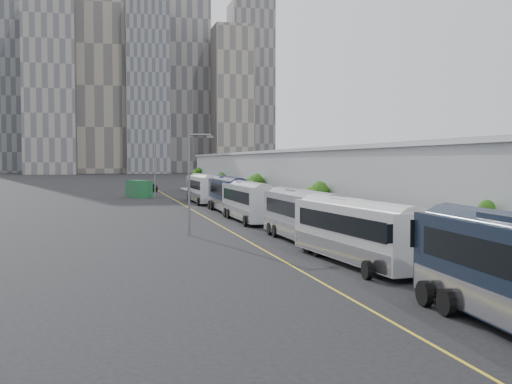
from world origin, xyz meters
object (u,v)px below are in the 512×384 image
object	(u,v)px
bus_2	(356,237)
street_lamp_far	(156,166)
bus_4	(248,205)
street_lamp_near	(192,176)
bus_3	(304,220)
suv	(148,188)
shipping_container	(139,189)
bus_6	(203,191)
bus_5	(229,197)

from	to	relation	value
bus_2	street_lamp_far	world-z (taller)	street_lamp_far
bus_4	street_lamp_near	bearing A→B (deg)	-124.15
bus_2	bus_3	xyz separation A→B (m)	(0.12, 10.37, 0.03)
bus_4	street_lamp_far	distance (m)	40.10
street_lamp_far	suv	bearing A→B (deg)	89.47
street_lamp_far	shipping_container	xyz separation A→B (m)	(-2.47, 4.65, -3.76)
bus_2	bus_6	world-z (taller)	bus_6
street_lamp_far	street_lamp_near	bearing A→B (deg)	-91.19
bus_6	shipping_container	size ratio (longest dim) A/B	2.43
street_lamp_near	shipping_container	world-z (taller)	street_lamp_near
bus_2	bus_4	size ratio (longest dim) A/B	0.97
bus_3	shipping_container	bearing A→B (deg)	97.44
bus_3	shipping_container	world-z (taller)	bus_3
bus_3	bus_4	bearing A→B (deg)	90.81
bus_4	bus_6	xyz separation A→B (m)	(-0.24, 28.20, 0.07)
bus_2	bus_3	bearing A→B (deg)	84.64
street_lamp_far	suv	xyz separation A→B (m)	(0.21, 22.39, -4.34)
street_lamp_near	suv	world-z (taller)	street_lamp_near
street_lamp_near	street_lamp_far	bearing A→B (deg)	88.81
bus_6	street_lamp_near	distance (m)	39.30
bus_3	bus_5	distance (m)	28.06
bus_6	street_lamp_far	xyz separation A→B (m)	(-5.66, 11.31, 3.45)
bus_4	street_lamp_far	xyz separation A→B (m)	(-5.90, 39.51, 3.52)
bus_4	street_lamp_far	bearing A→B (deg)	98.01
bus_5	street_lamp_far	distance (m)	28.85
bus_5	street_lamp_far	bearing A→B (deg)	103.66
street_lamp_near	street_lamp_far	distance (m)	49.93
bus_6	street_lamp_near	bearing A→B (deg)	-100.31
bus_5	shipping_container	world-z (taller)	bus_5
street_lamp_near	suv	bearing A→B (deg)	89.01
bus_4	street_lamp_near	world-z (taller)	street_lamp_near
bus_3	bus_4	distance (m)	16.53
shipping_container	bus_3	bearing A→B (deg)	-100.65
bus_4	bus_2	bearing A→B (deg)	-89.70
bus_5	suv	size ratio (longest dim) A/B	2.40
bus_2	shipping_container	world-z (taller)	bus_2
street_lamp_far	bus_6	bearing A→B (deg)	-63.42
bus_2	bus_5	distance (m)	38.42
bus_6	shipping_container	xyz separation A→B (m)	(-8.13, 15.96, -0.32)
bus_5	shipping_container	distance (m)	33.75
bus_6	suv	distance (m)	34.15
bus_3	bus_5	xyz separation A→B (m)	(-0.20, 28.06, 0.13)
bus_3	bus_5	world-z (taller)	bus_5
bus_3	suv	xyz separation A→B (m)	(-6.17, 78.42, -0.78)
street_lamp_near	bus_4	bearing A→B (deg)	56.33
bus_2	suv	world-z (taller)	bus_2
bus_5	street_lamp_far	world-z (taller)	street_lamp_far
bus_6	street_lamp_far	size ratio (longest dim) A/B	1.55
bus_3	bus_4	world-z (taller)	bus_4
bus_3	bus_6	xyz separation A→B (m)	(-0.72, 44.72, 0.11)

